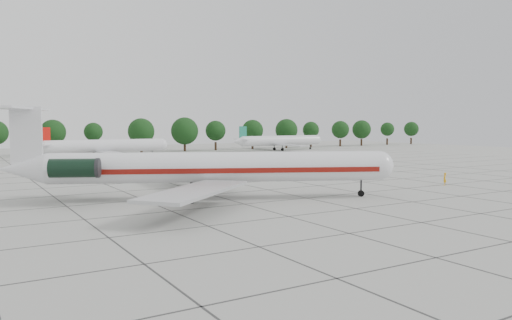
# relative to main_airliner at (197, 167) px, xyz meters

# --- Properties ---
(ground) EXTENTS (260.00, 260.00, 0.00)m
(ground) POSITION_rel_main_airliner_xyz_m (10.79, 2.50, -3.56)
(ground) COLOR #A7A7A0
(ground) RESTS_ON ground
(apron_joints) EXTENTS (170.00, 170.00, 0.02)m
(apron_joints) POSITION_rel_main_airliner_xyz_m (10.79, 17.50, -3.55)
(apron_joints) COLOR #383838
(apron_joints) RESTS_ON ground
(main_airliner) EXTENTS (41.02, 30.73, 10.08)m
(main_airliner) POSITION_rel_main_airliner_xyz_m (0.00, 0.00, 0.00)
(main_airliner) COLOR silver
(main_airliner) RESTS_ON ground
(ground_crew) EXTENTS (0.73, 0.72, 1.70)m
(ground_crew) POSITION_rel_main_airliner_xyz_m (33.57, -5.91, -2.71)
(ground_crew) COLOR #EEA30E
(ground_crew) RESTS_ON ground
(bg_airliner_c) EXTENTS (28.24, 27.20, 7.40)m
(bg_airliner_c) POSITION_rel_main_airliner_xyz_m (7.65, 68.80, -0.65)
(bg_airliner_c) COLOR silver
(bg_airliner_c) RESTS_ON ground
(bg_airliner_d) EXTENTS (28.24, 27.20, 7.40)m
(bg_airliner_d) POSITION_rel_main_airliner_xyz_m (62.79, 77.01, -0.65)
(bg_airliner_d) COLOR silver
(bg_airliner_d) RESTS_ON ground
(tree_line) EXTENTS (249.86, 8.44, 10.22)m
(tree_line) POSITION_rel_main_airliner_xyz_m (-0.89, 87.50, 2.42)
(tree_line) COLOR #332114
(tree_line) RESTS_ON ground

